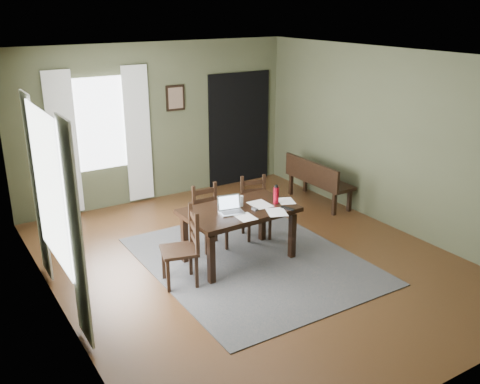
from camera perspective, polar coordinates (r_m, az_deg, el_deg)
ground at (r=7.30m, az=1.26°, el=-7.38°), size 5.00×6.00×0.01m
room_shell at (r=6.68m, az=1.37°, el=6.58°), size 5.02×6.02×2.71m
rug at (r=7.30m, az=1.26°, el=-7.30°), size 2.60×3.20×0.01m
dining_table at (r=7.06m, az=-0.12°, el=-2.45°), size 1.50×0.93×0.74m
chair_end at (r=6.58m, az=-6.07°, el=-5.94°), size 0.52×0.52×0.98m
chair_back_left at (r=7.52m, az=-3.30°, el=-2.80°), size 0.40×0.41×0.90m
chair_back_right at (r=7.88m, az=1.66°, el=-1.73°), size 0.49×0.49×0.90m
bench at (r=9.26m, az=8.18°, el=1.50°), size 0.44×1.37×0.77m
laptop at (r=6.89m, az=-1.03°, el=-1.71°), size 0.35×0.30×0.21m
computer_mouse at (r=6.96m, az=1.59°, el=-1.84°), size 0.05×0.09×0.03m
tv_remote at (r=7.03m, az=5.10°, el=-1.75°), size 0.12×0.20×0.02m
drinking_glass at (r=7.08m, az=0.09°, el=-0.97°), size 0.07×0.07×0.14m
water_bottle at (r=7.18m, az=3.87°, el=-0.31°), size 0.10×0.10×0.26m
paper_b at (r=6.91m, az=3.93°, el=-2.16°), size 0.34×0.38×0.00m
paper_c at (r=7.16m, az=2.15°, el=-1.33°), size 0.25×0.33×0.00m
paper_d at (r=7.31m, az=4.94°, el=-0.96°), size 0.29×0.33×0.00m
paper_e at (r=6.74m, az=0.58°, el=-2.70°), size 0.23×0.29×0.00m
window_left at (r=6.04m, az=-19.78°, el=0.48°), size 0.01×1.30×1.70m
window_back at (r=8.99m, az=-14.69°, el=7.04°), size 1.00×0.01×1.50m
curtain_left_near at (r=5.38m, az=-17.17°, el=-4.41°), size 0.03×0.48×2.30m
curtain_left_far at (r=6.89m, az=-20.85°, el=0.45°), size 0.03×0.48×2.30m
curtain_back_left at (r=8.86m, az=-18.31°, el=4.84°), size 0.44×0.03×2.30m
curtain_back_right at (r=9.21m, az=-10.82°, el=6.03°), size 0.44×0.03×2.30m
framed_picture at (r=9.41m, az=-6.91°, el=9.93°), size 0.34×0.03×0.44m
doorway_back at (r=10.15m, az=-0.08°, el=6.76°), size 1.30×0.03×2.10m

